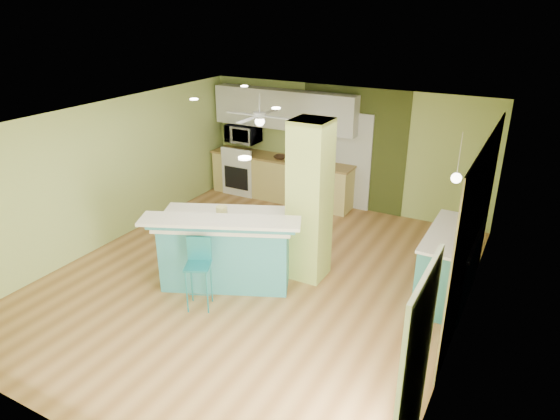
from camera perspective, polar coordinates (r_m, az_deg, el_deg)
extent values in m
cube|color=#986335|center=(7.93, -2.65, -7.83)|extent=(6.00, 7.00, 0.01)
cube|color=white|center=(7.00, -3.03, 10.15)|extent=(6.00, 7.00, 0.01)
cube|color=#B2C66A|center=(10.36, 7.33, 7.04)|extent=(6.00, 0.01, 2.50)
cube|color=#B2C66A|center=(5.09, -24.25, -12.69)|extent=(6.00, 0.01, 2.50)
cube|color=#B2C66A|center=(9.21, -19.07, 3.94)|extent=(0.01, 7.00, 2.50)
cube|color=#B2C66A|center=(6.47, 20.65, -4.26)|extent=(0.01, 7.00, 2.50)
cube|color=#8D7950|center=(7.02, 21.31, -2.23)|extent=(0.02, 3.40, 2.50)
cube|color=#40491D|center=(10.28, 8.33, 6.86)|extent=(2.20, 0.02, 2.50)
cube|color=silver|center=(10.33, 8.20, 5.49)|extent=(0.82, 0.05, 2.00)
cube|color=silver|center=(4.65, 15.02, -18.07)|extent=(0.04, 1.08, 2.10)
cube|color=#B3C65C|center=(7.50, 3.41, 0.96)|extent=(0.55, 0.55, 2.50)
cube|color=#E3CE77|center=(10.86, 0.13, 3.54)|extent=(3.20, 0.60, 0.90)
cube|color=olive|center=(10.71, 0.13, 5.91)|extent=(3.25, 0.63, 0.04)
cube|color=white|center=(11.32, -4.12, 4.29)|extent=(0.76, 0.64, 0.90)
cube|color=black|center=(11.07, -5.03, 3.66)|extent=(0.59, 0.02, 0.50)
cube|color=white|center=(10.92, -5.05, 6.53)|extent=(0.76, 0.06, 0.18)
cube|color=silver|center=(10.56, 0.45, 11.43)|extent=(3.20, 0.34, 0.80)
imported|color=silver|center=(11.06, -4.25, 8.71)|extent=(0.70, 0.48, 0.39)
cylinder|color=silver|center=(9.27, -2.36, 12.01)|extent=(0.03, 0.03, 0.40)
cylinder|color=silver|center=(9.31, -2.34, 10.80)|extent=(0.24, 0.24, 0.10)
sphere|color=white|center=(9.34, -2.33, 10.08)|extent=(0.18, 0.18, 0.18)
cylinder|color=silver|center=(6.88, 19.84, 5.89)|extent=(0.01, 0.01, 0.62)
sphere|color=white|center=(6.97, 19.50, 3.46)|extent=(0.14, 0.14, 0.14)
cube|color=brown|center=(7.09, 21.71, 0.61)|extent=(0.03, 0.90, 0.70)
cube|color=teal|center=(7.71, -6.04, -4.63)|extent=(2.10, 1.62, 1.00)
cube|color=white|center=(7.48, -6.20, -1.05)|extent=(2.25, 1.77, 0.06)
cube|color=teal|center=(7.05, -6.88, -1.76)|extent=(2.00, 1.00, 0.14)
cube|color=white|center=(7.02, -6.91, -1.27)|extent=(2.26, 1.35, 0.04)
cylinder|color=teal|center=(7.08, -10.61, -9.23)|extent=(0.02, 0.02, 0.65)
cylinder|color=teal|center=(7.02, -8.31, -9.37)|extent=(0.02, 0.02, 0.65)
cylinder|color=teal|center=(7.32, -10.08, -8.05)|extent=(0.02, 0.02, 0.65)
cylinder|color=teal|center=(7.26, -7.85, -8.17)|extent=(0.02, 0.02, 0.65)
cube|color=teal|center=(7.00, -9.39, -6.34)|extent=(0.45, 0.45, 0.03)
cube|color=teal|center=(7.04, -9.22, -4.37)|extent=(0.32, 0.17, 0.36)
cube|color=teal|center=(7.65, 18.73, -6.10)|extent=(0.63, 1.53, 0.98)
cube|color=white|center=(7.43, 19.23, -2.62)|extent=(0.68, 1.60, 0.04)
imported|color=#3C2618|center=(10.61, 0.01, 6.04)|extent=(0.31, 0.31, 0.07)
cylinder|color=gold|center=(7.53, -6.68, -0.10)|extent=(0.17, 0.17, 0.14)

